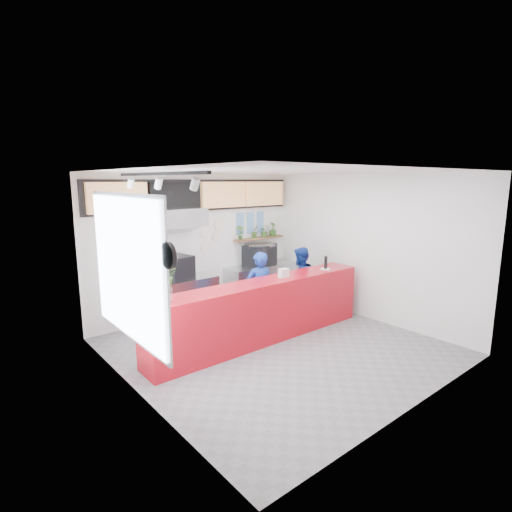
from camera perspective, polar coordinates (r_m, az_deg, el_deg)
floor at (r=7.15m, az=3.03°, el=-12.83°), size 5.00×5.00×0.00m
ceiling at (r=6.55m, az=3.29°, el=11.99°), size 5.00×5.00×0.00m
wall_back at (r=8.66m, az=-8.11°, el=1.64°), size 5.00×0.00×5.00m
wall_left at (r=5.36m, az=-16.97°, el=-4.39°), size 0.00×5.00×5.00m
wall_right at (r=8.55m, az=15.58°, el=1.24°), size 0.00×5.00×5.00m
service_counter at (r=7.23m, az=0.91°, el=-7.86°), size 4.50×0.60×1.10m
cream_band at (r=8.55m, az=-8.28°, el=8.93°), size 5.00×0.02×0.80m
prep_bench at (r=8.26m, az=-11.59°, el=-6.41°), size 1.80×0.60×0.90m
panini_oven at (r=8.12m, az=-11.27°, el=-1.66°), size 0.63×0.63×0.48m
extraction_hood at (r=7.89m, az=-11.88°, el=5.39°), size 1.20×0.70×0.35m
hood_lip at (r=7.91m, az=-11.83°, el=3.95°), size 1.20×0.69×0.31m
right_bench at (r=9.50m, az=0.76°, el=-3.91°), size 1.80×0.60×0.90m
espresso_machine at (r=9.32m, az=0.55°, el=0.17°), size 0.91×0.78×0.49m
espresso_tray at (r=9.28m, az=0.55°, el=1.60°), size 0.77×0.66×0.06m
herb_shelf at (r=9.51m, az=0.46°, el=2.56°), size 1.40×0.18×0.04m
menu_board_far_left at (r=7.68m, az=-19.14°, el=7.88°), size 1.10×0.10×0.55m
menu_board_mid_left at (r=8.16m, az=-11.43°, el=8.40°), size 1.10×0.10×0.55m
menu_board_mid_right at (r=8.77m, az=-4.67°, el=8.72°), size 1.10×0.10×0.55m
menu_board_far_right at (r=9.48m, az=1.16°, el=8.91°), size 1.10×0.10×0.55m
soffit at (r=8.53m, az=-8.16°, el=8.59°), size 4.80×0.04×0.65m
window_pane at (r=5.60m, az=-17.99°, el=-1.71°), size 0.04×2.20×1.90m
window_frame at (r=5.61m, az=-17.80°, el=-1.68°), size 0.03×2.30×2.00m
wall_clock_rim at (r=4.46m, az=-12.40°, el=0.06°), size 0.05×0.30×0.30m
wall_clock_face at (r=4.47m, az=-12.06°, el=0.11°), size 0.02×0.26×0.26m
track_rail at (r=5.35m, az=-13.81°, el=11.34°), size 0.05×2.40×0.04m
dec_plate_a at (r=8.68m, az=-7.21°, el=3.35°), size 0.24×0.03×0.24m
dec_plate_b at (r=8.85m, az=-5.55°, el=2.88°), size 0.24×0.03×0.24m
dec_plate_c at (r=8.72m, az=-7.16°, el=1.39°), size 0.24×0.03×0.24m
dec_plate_d at (r=8.85m, az=-5.31°, el=4.51°), size 0.24×0.03×0.24m
photo_frame_a at (r=9.20m, az=-2.26°, el=5.41°), size 0.20×0.02×0.25m
photo_frame_b at (r=9.38m, az=-0.79°, el=5.52°), size 0.20×0.02×0.25m
photo_frame_c at (r=9.57m, az=0.62°, el=5.63°), size 0.20×0.02×0.25m
photo_frame_d at (r=9.22m, az=-2.25°, el=3.86°), size 0.20×0.02×0.25m
photo_frame_e at (r=9.41m, az=-0.79°, el=4.01°), size 0.20×0.02×0.25m
photo_frame_f at (r=9.60m, az=0.61°, el=4.14°), size 0.20×0.02×0.25m
staff_center at (r=7.71m, az=0.46°, el=-4.99°), size 0.63×0.48×1.53m
staff_right at (r=8.62m, az=6.32°, el=-3.58°), size 0.90×0.85×1.46m
herb_a at (r=9.13m, az=-2.28°, el=3.36°), size 0.20×0.18×0.32m
herb_b at (r=9.39m, az=-0.19°, el=3.50°), size 0.20×0.19×0.30m
herb_c at (r=9.59m, az=1.20°, el=3.59°), size 0.26×0.22×0.28m
herb_d at (r=9.76m, az=2.43°, el=3.87°), size 0.24×0.23×0.33m
glass_vase at (r=6.01m, az=-12.63°, el=-5.48°), size 0.22×0.22×0.21m
basil_vase at (r=5.93m, az=-12.75°, el=-2.79°), size 0.34×0.30×0.35m
napkin_holder at (r=7.36m, az=3.98°, el=-2.44°), size 0.19×0.13×0.16m
white_plate at (r=8.12m, az=9.90°, el=-1.85°), size 0.22×0.22×0.02m
pepper_mill at (r=8.09m, az=9.93°, el=-0.92°), size 0.08×0.08×0.26m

